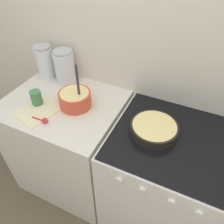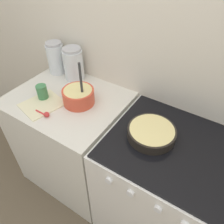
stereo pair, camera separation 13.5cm
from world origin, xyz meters
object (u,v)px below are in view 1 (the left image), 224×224
Objects in this scene: stove at (163,181)px; mixing_bowl at (75,98)px; storage_jar_left at (46,64)px; baking_pan at (154,129)px; tin_can at (36,98)px; storage_jar_middle at (65,69)px.

mixing_bowl reaches higher than stove.
storage_jar_left reaches higher than stove.
storage_jar_left is (-0.96, 0.25, 0.08)m from baking_pan.
baking_pan is at bearing 5.62° from tin_can.
mixing_bowl is 1.25× the size of storage_jar_middle.
storage_jar_middle is at bearing 0.00° from storage_jar_left.
mixing_bowl is 0.47m from storage_jar_left.
stove is 0.50m from baking_pan.
storage_jar_left is (-1.08, 0.24, 0.56)m from stove.
mixing_bowl is at bearing 22.13° from tin_can.
tin_can is (-0.24, -0.10, -0.01)m from mixing_bowl.
baking_pan is 1.10× the size of storage_jar_middle.
stove is at bearing -1.02° from mixing_bowl.
storage_jar_left is (-0.41, 0.22, 0.05)m from mixing_bowl.
storage_jar_middle is 2.42× the size of tin_can.
baking_pan is (0.55, -0.02, -0.03)m from mixing_bowl.
storage_jar_middle is (-0.23, 0.22, 0.05)m from mixing_bowl.
stove is 1.09m from storage_jar_middle.
mixing_bowl is at bearing -28.99° from storage_jar_left.
mixing_bowl is (-0.68, 0.01, 0.51)m from stove.
baking_pan is at bearing -14.40° from storage_jar_left.
baking_pan is 0.99m from storage_jar_left.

